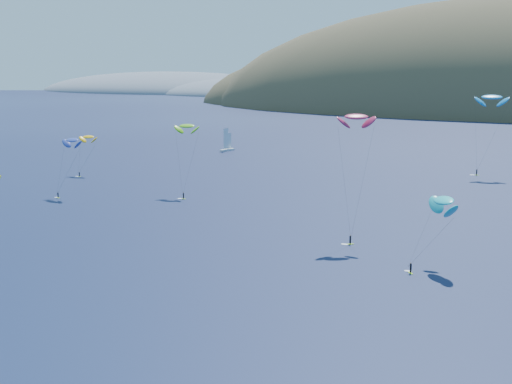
% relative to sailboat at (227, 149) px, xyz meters
% --- Properties ---
extents(headland, '(460.00, 250.00, 60.00)m').
position_rel_sailboat_xyz_m(headland, '(-369.52, 543.09, -4.29)').
color(headland, slate).
rests_on(headland, ground).
extents(sailboat, '(9.07, 7.77, 10.99)m').
position_rel_sailboat_xyz_m(sailboat, '(0.00, 0.00, 0.00)').
color(sailboat, silver).
rests_on(sailboat, ground).
extents(kitesurfer_1, '(6.89, 8.39, 14.48)m').
position_rel_sailboat_xyz_m(kitesurfer_1, '(-9.68, -77.75, 11.65)').
color(kitesurfer_1, '#B9FF1C').
rests_on(kitesurfer_1, ground).
extents(kitesurfer_3, '(9.08, 11.77, 21.40)m').
position_rel_sailboat_xyz_m(kitesurfer_3, '(39.22, -92.38, 18.37)').
color(kitesurfer_3, '#B9FF1C').
rests_on(kitesurfer_3, ground).
extents(kitesurfer_4, '(11.22, 7.43, 28.91)m').
position_rel_sailboat_xyz_m(kitesurfer_4, '(110.84, -17.05, 25.03)').
color(kitesurfer_4, '#B9FF1C').
rests_on(kitesurfer_4, ground).
extents(kitesurfer_5, '(8.94, 13.30, 14.86)m').
position_rel_sailboat_xyz_m(kitesurfer_5, '(122.22, -135.16, 11.35)').
color(kitesurfer_5, '#B9FF1C').
rests_on(kitesurfer_5, ground).
extents(kitesurfer_9, '(8.60, 10.94, 28.18)m').
position_rel_sailboat_xyz_m(kitesurfer_9, '(100.30, -121.59, 24.96)').
color(kitesurfer_9, '#B9FF1C').
rests_on(kitesurfer_9, ground).
extents(kitesurfer_10, '(7.91, 8.84, 17.74)m').
position_rel_sailboat_xyz_m(kitesurfer_10, '(12.24, -110.23, 14.72)').
color(kitesurfer_10, '#B9FF1C').
rests_on(kitesurfer_10, ground).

